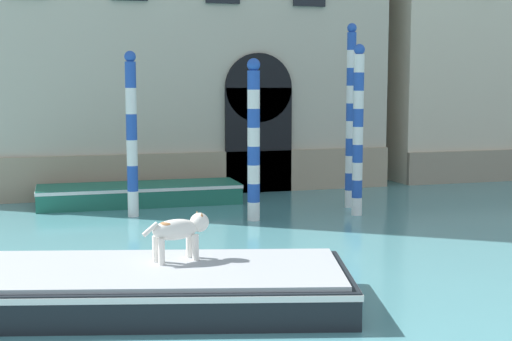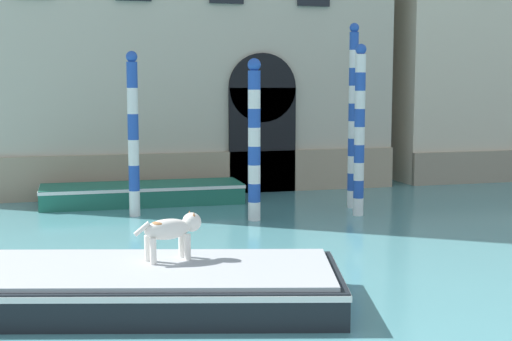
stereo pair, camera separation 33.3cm
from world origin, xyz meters
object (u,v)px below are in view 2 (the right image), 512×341
boat_foreground (55,285)px  mooring_pole_0 (359,130)px  dog_on_deck (172,229)px  mooring_pole_3 (133,134)px  boat_moored_near_palazzo (142,193)px  mooring_pole_2 (254,139)px  mooring_pole_1 (353,116)px

boat_foreground → mooring_pole_0: 8.71m
dog_on_deck → mooring_pole_3: (0.12, 6.57, 0.92)m
boat_moored_near_palazzo → mooring_pole_2: 3.94m
boat_moored_near_palazzo → mooring_pole_0: 5.79m
dog_on_deck → boat_moored_near_palazzo: (0.49, 8.22, -0.72)m
mooring_pole_0 → mooring_pole_3: bearing=165.2°
dog_on_deck → mooring_pole_0: size_ratio=0.25×
mooring_pole_0 → boat_foreground: bearing=-142.4°
boat_moored_near_palazzo → mooring_pole_3: bearing=-101.4°
dog_on_deck → mooring_pole_3: mooring_pole_3 is taller
dog_on_deck → mooring_pole_0: mooring_pole_0 is taller
mooring_pole_2 → mooring_pole_3: size_ratio=0.95×
mooring_pole_2 → mooring_pole_3: (-2.53, 1.25, 0.09)m
dog_on_deck → mooring_pole_0: bearing=31.0°
mooring_pole_2 → dog_on_deck: bearing=-116.5°
dog_on_deck → boat_foreground: bearing=164.0°
boat_foreground → boat_moored_near_palazzo: boat_foreground is taller
mooring_pole_1 → mooring_pole_2: mooring_pole_1 is taller
boat_foreground → mooring_pole_1: mooring_pole_1 is taller
boat_foreground → mooring_pole_1: bearing=56.3°
boat_moored_near_palazzo → mooring_pole_2: bearing=-52.2°
dog_on_deck → boat_moored_near_palazzo: 8.27m
dog_on_deck → mooring_pole_1: (5.42, 6.28, 1.28)m
mooring_pole_0 → mooring_pole_2: bearing=178.3°
mooring_pole_1 → mooring_pole_3: (-5.29, 0.28, -0.36)m
mooring_pole_0 → mooring_pole_3: size_ratio=1.04×
mooring_pole_1 → mooring_pole_3: 5.31m
boat_moored_near_palazzo → mooring_pole_1: mooring_pole_1 is taller
boat_moored_near_palazzo → mooring_pole_0: mooring_pole_0 is taller
mooring_pole_0 → mooring_pole_2: mooring_pole_0 is taller
mooring_pole_0 → mooring_pole_1: bearing=75.2°
mooring_pole_1 → mooring_pole_3: bearing=176.9°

